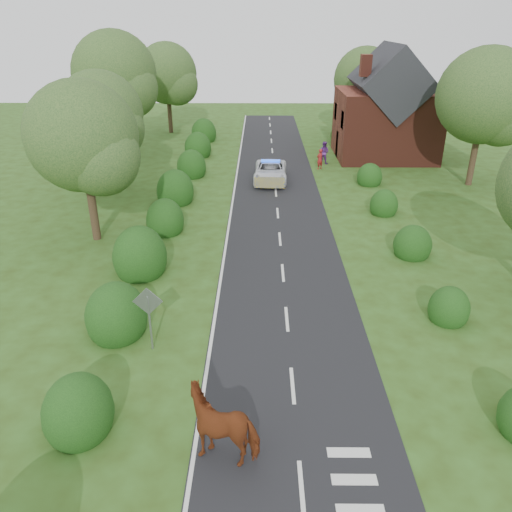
{
  "coord_description": "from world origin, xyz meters",
  "views": [
    {
      "loc": [
        -1.09,
        -12.94,
        10.93
      ],
      "look_at": [
        -1.26,
        7.16,
        1.3
      ],
      "focal_mm": 35.0,
      "sensor_mm": 36.0,
      "label": 1
    }
  ],
  "objects_px": {
    "police_van": "(270,171)",
    "pedestrian_purple": "(324,152)",
    "road_sign": "(149,310)",
    "cow": "(225,426)",
    "pedestrian_red": "(320,159)"
  },
  "relations": [
    {
      "from": "police_van",
      "to": "pedestrian_purple",
      "type": "relative_size",
      "value": 2.85
    },
    {
      "from": "pedestrian_purple",
      "to": "road_sign",
      "type": "bearing_deg",
      "value": 96.7
    },
    {
      "from": "cow",
      "to": "police_van",
      "type": "xyz_separation_m",
      "value": [
        1.69,
        25.52,
        -0.17
      ]
    },
    {
      "from": "cow",
      "to": "pedestrian_red",
      "type": "relative_size",
      "value": 1.54
    },
    {
      "from": "cow",
      "to": "pedestrian_purple",
      "type": "relative_size",
      "value": 1.34
    },
    {
      "from": "police_van",
      "to": "pedestrian_purple",
      "type": "distance_m",
      "value": 6.63
    },
    {
      "from": "police_van",
      "to": "pedestrian_purple",
      "type": "bearing_deg",
      "value": 50.04
    },
    {
      "from": "cow",
      "to": "pedestrian_red",
      "type": "xyz_separation_m",
      "value": [
        5.67,
        28.72,
        -0.07
      ]
    },
    {
      "from": "road_sign",
      "to": "police_van",
      "type": "bearing_deg",
      "value": 77.38
    },
    {
      "from": "pedestrian_purple",
      "to": "police_van",
      "type": "bearing_deg",
      "value": 73.84
    },
    {
      "from": "road_sign",
      "to": "pedestrian_purple",
      "type": "distance_m",
      "value": 27.32
    },
    {
      "from": "police_van",
      "to": "pedestrian_purple",
      "type": "xyz_separation_m",
      "value": [
        4.47,
        4.9,
        0.21
      ]
    },
    {
      "from": "cow",
      "to": "police_van",
      "type": "relative_size",
      "value": 0.47
    },
    {
      "from": "road_sign",
      "to": "pedestrian_purple",
      "type": "relative_size",
      "value": 1.38
    },
    {
      "from": "police_van",
      "to": "pedestrian_purple",
      "type": "height_order",
      "value": "pedestrian_purple"
    }
  ]
}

